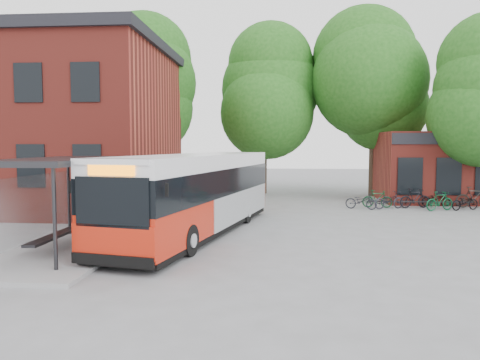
# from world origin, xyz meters

# --- Properties ---
(ground) EXTENTS (100.00, 100.00, 0.00)m
(ground) POSITION_xyz_m (0.00, 0.00, 0.00)
(ground) COLOR slate
(bus_shelter) EXTENTS (3.60, 7.00, 2.90)m
(bus_shelter) POSITION_xyz_m (-4.50, -1.00, 1.45)
(bus_shelter) COLOR #27272A
(bus_shelter) RESTS_ON ground
(bike_rail) EXTENTS (5.20, 0.10, 0.38)m
(bike_rail) POSITION_xyz_m (9.28, 10.00, 0.19)
(bike_rail) COLOR #27272A
(bike_rail) RESTS_ON ground
(tree_0) EXTENTS (7.92, 7.92, 11.00)m
(tree_0) POSITION_xyz_m (-6.00, 16.00, 5.50)
(tree_0) COLOR #1C5115
(tree_0) RESTS_ON ground
(tree_1) EXTENTS (7.92, 7.92, 10.40)m
(tree_1) POSITION_xyz_m (1.00, 17.00, 5.20)
(tree_1) COLOR #1C5115
(tree_1) RESTS_ON ground
(tree_2) EXTENTS (7.92, 7.92, 11.00)m
(tree_2) POSITION_xyz_m (8.00, 16.00, 5.50)
(tree_2) COLOR #1C5115
(tree_2) RESTS_ON ground
(city_bus) EXTENTS (4.79, 11.76, 2.92)m
(city_bus) POSITION_xyz_m (-0.97, 2.28, 1.46)
(city_bus) COLOR red
(city_bus) RESTS_ON ground
(bicycle_0) EXTENTS (1.68, 1.11, 0.84)m
(bicycle_0) POSITION_xyz_m (6.20, 9.53, 0.42)
(bicycle_0) COLOR #21232B
(bicycle_0) RESTS_ON ground
(bicycle_1) EXTENTS (1.57, 0.59, 0.92)m
(bicycle_1) POSITION_xyz_m (7.15, 10.18, 0.46)
(bicycle_1) COLOR #0F4323
(bicycle_1) RESTS_ON ground
(bicycle_2) EXTENTS (1.80, 1.21, 0.89)m
(bicycle_2) POSITION_xyz_m (7.64, 9.75, 0.45)
(bicycle_2) COLOR #24242D
(bicycle_2) RESTS_ON ground
(bicycle_3) EXTENTS (1.75, 0.93, 1.01)m
(bicycle_3) POSITION_xyz_m (9.05, 10.18, 0.51)
(bicycle_3) COLOR black
(bicycle_3) RESTS_ON ground
(bicycle_4) EXTENTS (1.54, 0.61, 0.80)m
(bicycle_4) POSITION_xyz_m (10.35, 10.90, 0.40)
(bicycle_4) COLOR black
(bicycle_4) RESTS_ON ground
(bicycle_5) EXTENTS (1.67, 1.07, 0.98)m
(bicycle_5) POSITION_xyz_m (9.98, 9.21, 0.49)
(bicycle_5) COLOR #0C4627
(bicycle_5) RESTS_ON ground
(bicycle_6) EXTENTS (1.70, 1.15, 0.84)m
(bicycle_6) POSITION_xyz_m (11.31, 9.51, 0.42)
(bicycle_6) COLOR black
(bicycle_6) RESTS_ON ground
(bicycle_7) EXTENTS (1.90, 0.79, 1.10)m
(bicycle_7) POSITION_xyz_m (12.14, 10.42, 0.55)
(bicycle_7) COLOR black
(bicycle_7) RESTS_ON ground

